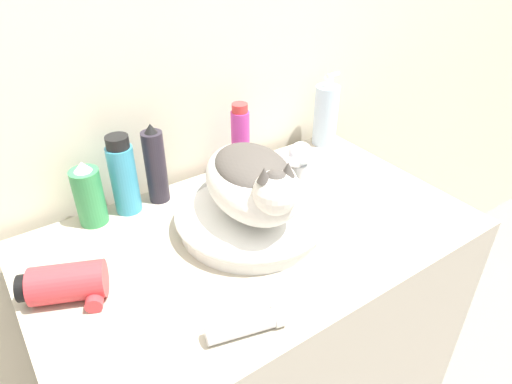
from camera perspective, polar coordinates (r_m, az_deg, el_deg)
The scene contains 12 objects.
wall_back at distance 1.16m, azimuth -10.36°, elevation 16.69°, with size 8.00×0.05×2.40m.
vanity_counter at distance 1.35m, azimuth -0.08°, elevation -19.97°, with size 0.98×0.59×0.88m.
sink_basin at distance 1.03m, azimuth -0.50°, elevation -3.00°, with size 0.35×0.35×0.05m.
cat at distance 0.97m, azimuth -0.26°, elevation 1.51°, with size 0.31×0.32×0.17m.
faucet at distance 1.16m, azimuth 5.34°, elevation 3.92°, with size 0.14×0.08×0.13m.
mouthwash_bottle at distance 1.09m, azimuth -16.23°, elevation 1.94°, with size 0.06×0.06×0.19m.
spray_bottle_trigger at distance 1.09m, azimuth -20.16°, elevation -0.40°, with size 0.06×0.06×0.16m.
soap_pump_bottle at distance 1.38m, azimuth 8.72°, elevation 9.52°, with size 0.07×0.07×0.22m.
hairspray_can_black at distance 1.12m, azimuth -12.45°, elevation 3.24°, with size 0.05×0.05×0.20m.
shampoo_bottle_tall at distance 1.21m, azimuth -1.95°, elevation 6.54°, with size 0.05×0.05×0.20m.
cream_tube at distance 0.82m, azimuth -1.17°, elevation -16.29°, with size 0.14×0.07×0.04m.
hair_dryer at distance 0.93m, azimuth -22.31°, elevation -10.51°, with size 0.17×0.13×0.07m.
Camera 1 is at (-0.46, -0.37, 1.52)m, focal length 32.00 mm.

